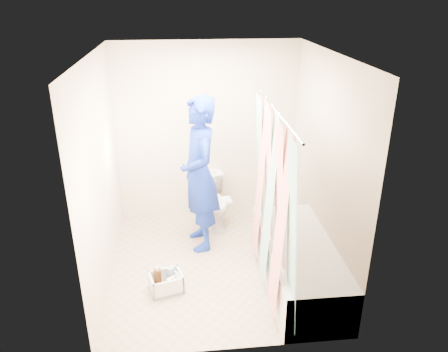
{
  "coord_description": "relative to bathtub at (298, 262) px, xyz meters",
  "views": [
    {
      "loc": [
        -0.36,
        -4.26,
        2.99
      ],
      "look_at": [
        0.12,
        0.27,
        1.01
      ],
      "focal_mm": 35.0,
      "sensor_mm": 36.0,
      "label": 1
    }
  ],
  "objects": [
    {
      "name": "ceiling",
      "position": [
        -0.85,
        0.43,
        2.13
      ],
      "size": [
        2.4,
        2.6,
        0.02
      ],
      "primitive_type": "cube",
      "color": "white",
      "rests_on": "wall_back"
    },
    {
      "name": "wall_back",
      "position": [
        -0.85,
        1.73,
        0.93
      ],
      "size": [
        2.4,
        0.02,
        2.4
      ],
      "primitive_type": "cube",
      "color": "beige",
      "rests_on": "ground"
    },
    {
      "name": "toilet",
      "position": [
        -0.79,
        1.4,
        0.07
      ],
      "size": [
        0.47,
        0.71,
        0.67
      ],
      "primitive_type": "imported",
      "rotation": [
        0.0,
        0.0,
        0.16
      ],
      "color": "white",
      "rests_on": "ground"
    },
    {
      "name": "bathtub",
      "position": [
        0.0,
        0.0,
        0.0
      ],
      "size": [
        0.7,
        1.75,
        0.5
      ],
      "color": "silver",
      "rests_on": "ground"
    },
    {
      "name": "floor",
      "position": [
        -0.85,
        0.43,
        -0.27
      ],
      "size": [
        2.6,
        2.6,
        0.0
      ],
      "primitive_type": "plane",
      "color": "tan",
      "rests_on": "ground"
    },
    {
      "name": "cleaning_caddy",
      "position": [
        -1.41,
        0.02,
        -0.17
      ],
      "size": [
        0.39,
        0.34,
        0.26
      ],
      "rotation": [
        0.0,
        0.0,
        0.26
      ],
      "color": "silver",
      "rests_on": "ground"
    },
    {
      "name": "tank_lid",
      "position": [
        -0.78,
        1.3,
        0.12
      ],
      "size": [
        0.43,
        0.24,
        0.03
      ],
      "primitive_type": "cube",
      "rotation": [
        0.0,
        0.0,
        0.16
      ],
      "color": "white",
      "rests_on": "toilet"
    },
    {
      "name": "wall_left",
      "position": [
        -2.05,
        0.43,
        0.93
      ],
      "size": [
        0.02,
        2.6,
        2.4
      ],
      "primitive_type": "cube",
      "color": "beige",
      "rests_on": "ground"
    },
    {
      "name": "tank_internals",
      "position": [
        -0.86,
        1.57,
        0.39
      ],
      "size": [
        0.16,
        0.06,
        0.22
      ],
      "color": "black",
      "rests_on": "toilet"
    },
    {
      "name": "plumber",
      "position": [
        -1.0,
        0.91,
        0.68
      ],
      "size": [
        0.57,
        0.76,
        1.9
      ],
      "primitive_type": "imported",
      "rotation": [
        0.0,
        0.0,
        -1.39
      ],
      "color": "#1011A0",
      "rests_on": "ground"
    },
    {
      "name": "wall_right",
      "position": [
        0.35,
        0.43,
        0.93
      ],
      "size": [
        0.02,
        2.6,
        2.4
      ],
      "primitive_type": "cube",
      "color": "beige",
      "rests_on": "ground"
    },
    {
      "name": "shower_curtain",
      "position": [
        -0.33,
        0.0,
        0.75
      ],
      "size": [
        0.06,
        1.75,
        1.8
      ],
      "primitive_type": "cube",
      "color": "silver",
      "rests_on": "curtain_rod"
    },
    {
      "name": "wall_front",
      "position": [
        -0.85,
        -0.88,
        0.93
      ],
      "size": [
        2.4,
        0.02,
        2.4
      ],
      "primitive_type": "cube",
      "color": "beige",
      "rests_on": "ground"
    },
    {
      "name": "curtain_rod",
      "position": [
        -0.33,
        0.0,
        1.68
      ],
      "size": [
        0.02,
        1.9,
        0.02
      ],
      "primitive_type": "cylinder",
      "rotation": [
        1.57,
        0.0,
        0.0
      ],
      "color": "silver",
      "rests_on": "wall_back"
    }
  ]
}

